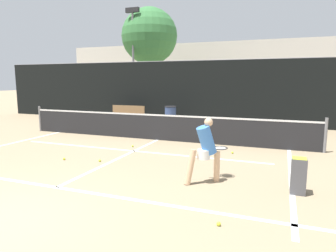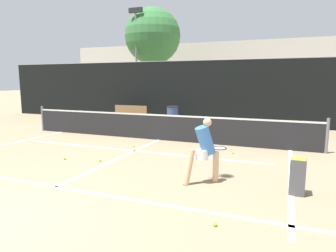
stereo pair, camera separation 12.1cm
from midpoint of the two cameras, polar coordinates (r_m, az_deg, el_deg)
name	(u,v)px [view 2 (the right image)]	position (r m, az deg, el deg)	size (l,w,h in m)	color
court_baseline_near	(56,187)	(6.69, -20.09, -10.82)	(11.00, 0.10, 0.01)	white
court_service_line	(134,151)	(9.39, -6.04, -4.72)	(8.25, 0.10, 0.01)	white
court_center_mark	(122,157)	(8.74, -8.41, -5.80)	(0.10, 5.30, 0.01)	white
court_sideline_left	(7,144)	(11.64, -28.00, -3.09)	(0.10, 6.30, 0.01)	white
court_sideline_right	(291,175)	(7.61, 22.77, -8.60)	(0.10, 6.30, 0.01)	white
net	(159,126)	(10.96, -1.49, -0.03)	(11.09, 0.09, 1.07)	slate
fence_back	(196,92)	(15.37, 5.65, 6.45)	(24.00, 0.06, 3.17)	black
player_practicing	(205,148)	(6.40, 7.51, -4.20)	(0.87, 1.06, 1.41)	#DBAD84
tennis_ball_scattered_1	(133,146)	(9.94, -6.26, -3.80)	(0.07, 0.07, 0.07)	#D1E033
tennis_ball_scattered_2	(233,153)	(9.19, 12.65, -5.00)	(0.07, 0.07, 0.07)	#D1E033
tennis_ball_scattered_3	(215,224)	(4.81, 9.69, -17.95)	(0.07, 0.07, 0.07)	#D1E033
tennis_ball_scattered_4	(65,158)	(8.81, -18.72, -5.86)	(0.07, 0.07, 0.07)	#D1E033
tennis_ball_scattered_5	(100,160)	(8.35, -12.44, -6.40)	(0.07, 0.07, 0.07)	#D1E033
ball_hopper	(297,176)	(6.35, 23.92, -8.63)	(0.28, 0.28, 0.71)	#4C4C51
courtside_bench	(130,113)	(15.82, -7.08, 2.49)	(1.86, 0.43, 0.86)	olive
trash_bin	(172,115)	(14.79, 1.09, 2.05)	(0.58, 0.58, 0.91)	#384C7F
parked_car	(145,103)	(20.75, -4.21, 4.42)	(1.62, 4.27, 1.48)	navy
floodlight_mast	(136,44)	(24.15, -5.94, 15.23)	(1.10, 0.24, 7.63)	slate
tree_west	(153,36)	(25.74, -2.79, 16.71)	(4.58, 4.58, 8.05)	brown
building_far	(241,73)	(30.30, 13.92, 9.84)	(36.00, 2.40, 5.78)	beige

